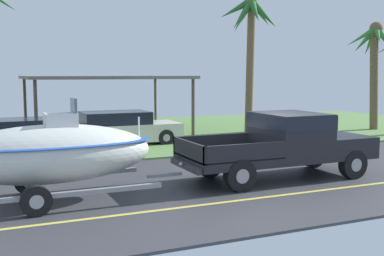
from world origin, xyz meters
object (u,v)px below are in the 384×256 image
object	(u,v)px
carport_awning	(105,78)
pickup_truck_towing	(289,141)
parked_sedan_near	(120,129)
boat_on_trailer	(50,153)
parked_sedan_far	(34,139)
palm_tree_near_right	(375,53)
palm_tree_far_left	(250,29)

from	to	relation	value
carport_awning	pickup_truck_towing	bearing A→B (deg)	-78.44
parked_sedan_near	boat_on_trailer	bearing A→B (deg)	-115.49
parked_sedan_near	parked_sedan_far	distance (m)	3.95
pickup_truck_towing	parked_sedan_far	xyz separation A→B (m)	(-6.25, 5.95, -0.34)
carport_awning	parked_sedan_far	bearing A→B (deg)	-124.30
parked_sedan_far	carport_awning	world-z (taller)	carport_awning
boat_on_trailer	parked_sedan_near	distance (m)	8.61
pickup_truck_towing	palm_tree_near_right	xyz separation A→B (m)	(10.66, 7.71, 2.95)
pickup_truck_towing	palm_tree_far_left	bearing A→B (deg)	65.77
palm_tree_near_right	parked_sedan_near	bearing A→B (deg)	179.78
carport_awning	palm_tree_far_left	world-z (taller)	palm_tree_far_left
parked_sedan_far	palm_tree_near_right	bearing A→B (deg)	5.94
pickup_truck_towing	palm_tree_near_right	world-z (taller)	palm_tree_near_right
parked_sedan_far	carport_awning	xyz separation A→B (m)	(3.87, 5.67, 2.01)
palm_tree_near_right	carport_awning	bearing A→B (deg)	163.30
palm_tree_near_right	palm_tree_far_left	distance (m)	6.82
parked_sedan_near	parked_sedan_far	world-z (taller)	same
parked_sedan_far	palm_tree_near_right	distance (m)	17.32
parked_sedan_near	palm_tree_near_right	size ratio (longest dim) A/B	0.86
pickup_truck_towing	boat_on_trailer	size ratio (longest dim) A/B	0.99
boat_on_trailer	palm_tree_near_right	distance (m)	18.98
pickup_truck_towing	carport_awning	world-z (taller)	carport_awning
pickup_truck_towing	palm_tree_far_left	size ratio (longest dim) A/B	0.86
boat_on_trailer	carport_awning	distance (m)	12.41
pickup_truck_towing	palm_tree_far_left	xyz separation A→B (m)	(4.04, 8.98, 3.99)
parked_sedan_near	parked_sedan_far	xyz separation A→B (m)	(-3.51, -1.81, -0.00)
pickup_truck_towing	carport_awning	distance (m)	11.98
boat_on_trailer	palm_tree_near_right	xyz separation A→B (m)	(17.10, 7.71, 2.85)
parked_sedan_far	carport_awning	size ratio (longest dim) A/B	0.59
parked_sedan_far	palm_tree_near_right	size ratio (longest dim) A/B	0.80
boat_on_trailer	parked_sedan_far	size ratio (longest dim) A/B	1.31
pickup_truck_towing	boat_on_trailer	world-z (taller)	boat_on_trailer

